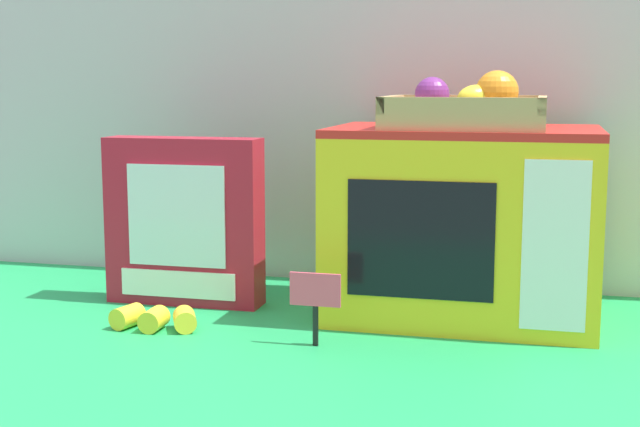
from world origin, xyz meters
name	(u,v)px	position (x,y,z in m)	size (l,w,h in m)	color
ground_plane	(348,308)	(0.00, 0.00, 0.00)	(1.70, 1.70, 0.00)	#219E54
display_back_panel	(374,73)	(0.00, 0.20, 0.37)	(1.61, 0.03, 0.73)	#B7BABF
toy_microwave	(463,222)	(0.18, 0.00, 0.14)	(0.39, 0.26, 0.29)	yellow
food_groups_crate	(467,111)	(0.18, -0.03, 0.31)	(0.23, 0.19, 0.08)	tan
cookie_set_box	(184,222)	(-0.26, -0.03, 0.13)	(0.25, 0.06, 0.27)	#B2192D
price_sign	(315,297)	(0.00, -0.21, 0.07)	(0.07, 0.01, 0.10)	black
loose_toy_banana	(155,319)	(-0.24, -0.19, 0.02)	(0.13, 0.06, 0.03)	yellow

